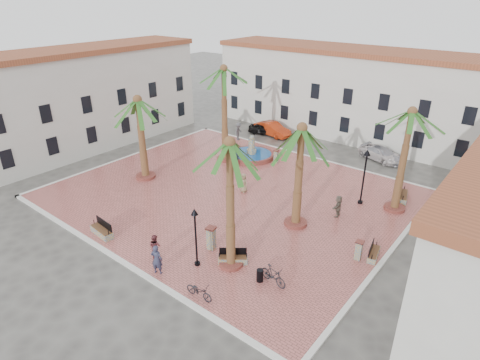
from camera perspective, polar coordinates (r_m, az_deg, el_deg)
The scene contains 36 objects.
ground at distance 32.50m, azimuth -1.38°, elevation -2.08°, with size 120.00×120.00×0.00m, color #56544F.
plaza at distance 32.46m, azimuth -1.38°, elevation -1.96°, with size 26.00×22.00×0.15m, color #B75D57.
kerb_n at distance 40.73m, azimuth 8.63°, elevation 3.61°, with size 26.30×0.30×0.16m, color silver.
kerb_s at distance 26.27m, azimuth -17.24°, elevation -10.48°, with size 26.30×0.30×0.16m, color silver.
kerb_e at distance 27.17m, azimuth 20.47°, elevation -9.72°, with size 0.30×22.30×0.16m, color silver.
kerb_w at distance 41.32m, azimuth -15.36°, elevation 3.29°, with size 0.30×22.30×0.16m, color silver.
building_north at distance 47.08m, azimuth 14.75°, elevation 12.02°, with size 30.40×7.40×9.50m.
building_west at distance 44.72m, azimuth -20.81°, elevation 10.88°, with size 6.40×24.40×10.00m.
fountain at distance 39.28m, azimuth 1.64°, elevation 3.66°, with size 4.42×4.42×2.29m.
palm_nw at distance 36.62m, azimuth -2.30°, elevation 14.18°, with size 5.20×5.20×9.00m.
palm_sw at distance 34.03m, azimuth -14.23°, elevation 9.62°, with size 5.49×5.49×7.28m.
palm_s at distance 20.99m, azimuth -1.47°, elevation 3.32°, with size 4.63×4.63×8.08m.
palm_e at distance 25.83m, azimuth 8.70°, elevation 5.58°, with size 5.19×5.19×7.40m.
palm_ne at distance 29.74m, azimuth 23.05°, elevation 7.43°, with size 4.94×4.94×7.84m.
bench_s at distance 28.46m, azimuth -19.03°, elevation -6.88°, with size 2.04×0.78×1.06m.
bench_se at distance 24.47m, azimuth -1.01°, elevation -11.15°, with size 1.70×1.49×0.92m.
bench_e at distance 26.22m, azimuth 18.45°, elevation -9.91°, with size 0.83×1.74×0.88m.
bench_ne at distance 33.75m, azimuth 22.14°, elevation -2.15°, with size 1.10×2.08×1.05m.
lamppost_s at distance 23.12m, azimuth -6.38°, elevation -6.73°, with size 0.42×0.42×3.83m.
lamppost_e at distance 31.01m, azimuth 17.38°, elevation 1.71°, with size 0.48×0.48×4.41m.
bollard_se at distance 25.40m, azimuth -4.12°, elevation -8.18°, with size 0.65×0.65×1.57m.
bollard_n at distance 38.06m, azimuth 5.17°, elevation 3.40°, with size 0.49×0.49×1.26m.
bollard_e at distance 25.54m, azimuth 16.54°, elevation -9.50°, with size 0.51×0.51×1.29m.
litter_bin at distance 23.08m, azimuth 2.84°, elevation -13.40°, with size 0.39×0.39×0.75m, color black.
cyclist_a at distance 23.75m, azimuth -11.75°, elevation -11.00°, with size 0.69×0.45×1.88m, color #2D2E47.
bicycle_a at distance 22.07m, azimuth -5.83°, elevation -15.42°, with size 0.59×1.70×0.89m, color black.
cyclist_b at distance 25.09m, azimuth -11.99°, elevation -9.22°, with size 0.79×0.61×1.62m, color brown.
bicycle_b at distance 22.86m, azimuth 4.77°, elevation -13.36°, with size 0.52×1.83×1.10m, color black.
pedestrian_fountain_a at distance 32.24m, azimuth 0.51°, elevation -0.42°, with size 0.78×0.51×1.60m, color #856F50.
pedestrian_fountain_b at distance 37.15m, azimuth -0.52°, elevation 3.23°, with size 0.97×0.40×1.66m, color #2E3752.
pedestrian_north at distance 43.91m, azimuth -0.21°, elevation 6.96°, with size 1.25×0.72×1.93m, color #494A4E.
pedestrian_east at distance 29.66m, azimuth 13.80°, elevation -3.61°, with size 1.51×0.48×1.63m, color #675B4E.
car_black at distance 46.33m, azimuth 3.50°, elevation 7.27°, with size 1.47×3.66×1.25m, color black.
car_red at distance 45.96m, azimuth 4.63°, elevation 7.25°, with size 1.60×4.58×1.51m, color #BD3210.
car_silver at distance 41.22m, azimuth 19.68°, elevation 3.45°, with size 1.75×4.30×1.25m, color #B2B2BB.
car_white at distance 41.33m, azimuth 19.43°, elevation 3.55°, with size 2.06×4.47×1.24m, color silver.
Camera 1 is at (18.64, -22.02, 14.96)m, focal length 30.00 mm.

